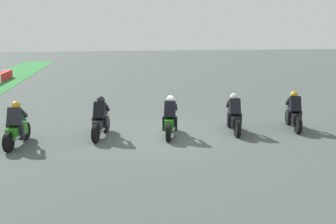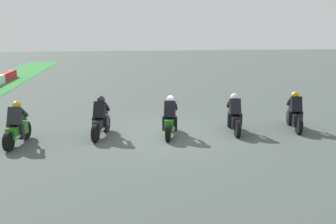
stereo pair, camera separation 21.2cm
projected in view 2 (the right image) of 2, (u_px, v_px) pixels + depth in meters
ground_plane at (168, 135)px, 13.92m from camera, size 120.00×120.00×0.00m
rider_lane_a at (295, 114)px, 14.61m from camera, size 2.02×0.64×1.51m
rider_lane_b at (234, 117)px, 14.18m from camera, size 2.04×0.59×1.51m
rider_lane_c at (170, 120)px, 13.70m from camera, size 2.01×0.68×1.51m
rider_lane_d at (101, 120)px, 13.59m from camera, size 2.01×0.68×1.51m
rider_lane_e at (17, 127)px, 12.63m from camera, size 2.03×0.61×1.51m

